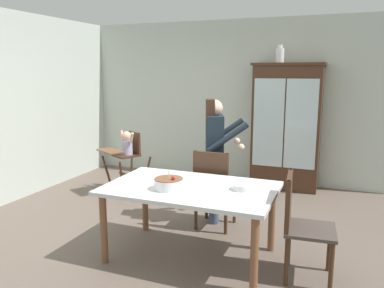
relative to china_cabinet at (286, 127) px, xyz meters
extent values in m
plane|color=#66564C|center=(-0.95, -2.37, -1.00)|extent=(6.24, 6.24, 0.00)
cube|color=beige|center=(-0.95, 0.26, 0.35)|extent=(5.32, 0.06, 2.70)
cube|color=#422819|center=(0.00, 0.00, -0.03)|extent=(1.03, 0.42, 1.94)
cube|color=#422819|center=(0.00, 0.00, 0.97)|extent=(1.09, 0.48, 0.04)
cube|color=silver|center=(-0.24, -0.21, 0.07)|extent=(0.47, 0.01, 1.36)
cube|color=silver|center=(0.24, -0.21, 0.07)|extent=(0.47, 0.01, 1.36)
cube|color=#422819|center=(0.00, 0.00, 0.07)|extent=(0.95, 0.36, 0.02)
cylinder|color=white|center=(-0.15, 0.00, 1.10)|extent=(0.13, 0.13, 0.22)
cylinder|color=white|center=(-0.15, 0.00, 1.23)|extent=(0.07, 0.07, 0.05)
cylinder|color=#422819|center=(-2.57, -1.17, -0.72)|extent=(0.18, 0.09, 0.56)
cylinder|color=#422819|center=(-2.18, -1.37, -0.72)|extent=(0.09, 0.18, 0.56)
cylinder|color=#422819|center=(-2.36, -0.78, -0.72)|extent=(0.09, 0.18, 0.56)
cylinder|color=#422819|center=(-1.97, -0.98, -0.72)|extent=(0.18, 0.09, 0.56)
cube|color=#422819|center=(-2.27, -1.08, -0.75)|extent=(0.39, 0.23, 0.02)
cube|color=#422819|center=(-2.27, -1.08, -0.43)|extent=(0.46, 0.46, 0.02)
cube|color=#422819|center=(-2.20, -0.94, -0.24)|extent=(0.28, 0.17, 0.34)
cube|color=brown|center=(-2.40, -1.31, -0.32)|extent=(0.50, 0.42, 0.02)
cylinder|color=#B2ADD1|center=(-2.26, -1.06, -0.30)|extent=(0.17, 0.17, 0.22)
sphere|color=beige|center=(-2.26, -1.06, -0.13)|extent=(0.15, 0.15, 0.15)
cylinder|color=beige|center=(-2.39, -0.99, -0.13)|extent=(0.11, 0.08, 0.17)
cylinder|color=beige|center=(-2.14, -1.12, -0.13)|extent=(0.11, 0.08, 0.17)
cylinder|color=#3D4C6B|center=(-0.58, -1.82, -0.59)|extent=(0.11, 0.11, 0.82)
cylinder|color=#3D4C6B|center=(-0.65, -1.66, -0.59)|extent=(0.11, 0.11, 0.82)
cube|color=#19232D|center=(-0.62, -1.74, 0.08)|extent=(0.32, 0.41, 0.52)
cube|color=white|center=(-0.52, -1.70, 0.08)|extent=(0.03, 0.06, 0.49)
sphere|color=beige|center=(-0.62, -1.74, 0.43)|extent=(0.19, 0.19, 0.19)
cube|color=#382319|center=(-0.67, -1.76, 0.31)|extent=(0.17, 0.22, 0.44)
cylinder|color=#19232D|center=(-0.41, -1.88, 0.10)|extent=(0.48, 0.25, 0.37)
sphere|color=beige|center=(-0.26, -1.82, -0.01)|extent=(0.08, 0.08, 0.08)
cylinder|color=#19232D|center=(-0.56, -1.50, 0.10)|extent=(0.48, 0.25, 0.37)
sphere|color=beige|center=(-0.41, -1.44, -0.01)|extent=(0.08, 0.08, 0.08)
cube|color=silver|center=(-0.54, -2.73, -0.28)|extent=(1.67, 1.04, 0.04)
cylinder|color=brown|center=(-1.28, -3.16, -0.65)|extent=(0.07, 0.07, 0.70)
cylinder|color=brown|center=(0.21, -3.15, -0.65)|extent=(0.07, 0.07, 0.70)
cylinder|color=brown|center=(-1.28, -2.31, -0.65)|extent=(0.07, 0.07, 0.70)
cylinder|color=brown|center=(0.20, -2.30, -0.65)|extent=(0.07, 0.07, 0.70)
cylinder|color=white|center=(-0.70, -2.88, -0.21)|extent=(0.28, 0.28, 0.10)
cylinder|color=brown|center=(-0.70, -2.88, -0.15)|extent=(0.27, 0.27, 0.01)
cylinder|color=#F2E5CC|center=(-0.70, -2.88, -0.12)|extent=(0.01, 0.01, 0.06)
cone|color=yellow|center=(-0.70, -2.88, -0.08)|extent=(0.02, 0.02, 0.02)
sphere|color=red|center=(-0.64, -2.92, -0.13)|extent=(0.04, 0.04, 0.04)
cylinder|color=silver|center=(-0.04, -2.65, -0.23)|extent=(0.18, 0.18, 0.05)
cylinder|color=#422819|center=(-0.36, -1.71, -0.77)|extent=(0.04, 0.04, 0.45)
cylinder|color=#422819|center=(-0.73, -1.71, -0.77)|extent=(0.04, 0.04, 0.45)
cylinder|color=#422819|center=(-0.36, -2.08, -0.77)|extent=(0.04, 0.04, 0.45)
cylinder|color=#422819|center=(-0.73, -2.08, -0.77)|extent=(0.04, 0.04, 0.45)
cube|color=#473D38|center=(-0.54, -1.89, -0.53)|extent=(0.44, 0.44, 0.03)
cube|color=#422819|center=(-0.54, -2.09, -0.28)|extent=(0.42, 0.04, 0.48)
cylinder|color=#422819|center=(-0.35, -2.09, -0.28)|extent=(0.03, 0.03, 0.48)
cylinder|color=#422819|center=(-0.73, -2.09, -0.28)|extent=(0.03, 0.03, 0.48)
cylinder|color=#422819|center=(0.81, -2.89, -0.77)|extent=(0.04, 0.04, 0.45)
cylinder|color=#422819|center=(0.78, -2.52, -0.77)|extent=(0.04, 0.04, 0.45)
cylinder|color=#422819|center=(0.44, -2.92, -0.77)|extent=(0.04, 0.04, 0.45)
cylinder|color=#422819|center=(0.41, -2.55, -0.77)|extent=(0.04, 0.04, 0.45)
cube|color=#473D38|center=(0.61, -2.72, -0.53)|extent=(0.47, 0.47, 0.03)
cube|color=#422819|center=(0.41, -2.74, -0.28)|extent=(0.07, 0.42, 0.48)
cylinder|color=#422819|center=(0.43, -2.93, -0.28)|extent=(0.03, 0.03, 0.48)
cylinder|color=#422819|center=(0.40, -2.55, -0.28)|extent=(0.03, 0.03, 0.48)
camera|label=1|loc=(0.81, -6.11, 0.87)|focal=35.89mm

